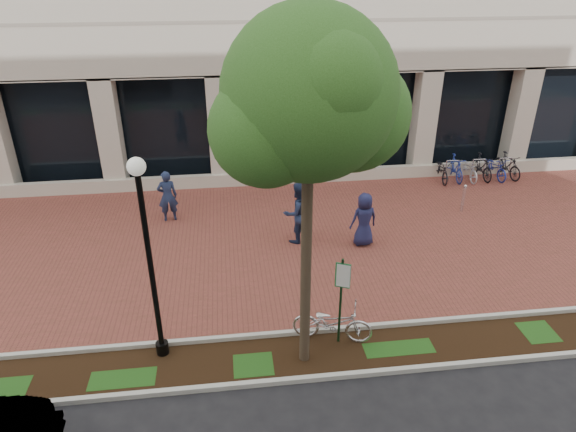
{
  "coord_description": "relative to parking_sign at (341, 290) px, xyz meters",
  "views": [
    {
      "loc": [
        -1.75,
        -13.94,
        8.02
      ],
      "look_at": [
        -0.1,
        -0.8,
        1.26
      ],
      "focal_mm": 32.0,
      "sensor_mm": 36.0,
      "label": 1
    }
  ],
  "objects": [
    {
      "name": "bike_rack_cluster",
      "position": [
        7.42,
        8.92,
        -0.98
      ],
      "size": [
        3.48,
        1.74,
        0.98
      ],
      "rotation": [
        0.0,
        0.0,
        0.01
      ],
      "color": "black",
      "rests_on": "ground"
    },
    {
      "name": "curb_street_side",
      "position": [
        -0.57,
        -1.13,
        -1.38
      ],
      "size": [
        40.0,
        0.12,
        0.12
      ],
      "primitive_type": "cube",
      "color": "#B9BAB0",
      "rests_on": "ground"
    },
    {
      "name": "brick_plaza",
      "position": [
        -0.57,
        4.87,
        -1.44
      ],
      "size": [
        40.0,
        9.0,
        0.01
      ],
      "primitive_type": "cube",
      "color": "brown",
      "rests_on": "ground"
    },
    {
      "name": "ground",
      "position": [
        -0.57,
        4.87,
        -1.44
      ],
      "size": [
        120.0,
        120.0,
        0.0
      ],
      "primitive_type": "plane",
      "color": "black",
      "rests_on": "ground"
    },
    {
      "name": "pedestrian_left",
      "position": [
        -4.37,
        6.74,
        -0.56
      ],
      "size": [
        0.7,
        0.51,
        1.77
      ],
      "primitive_type": "imported",
      "rotation": [
        0.0,
        0.0,
        3.28
      ],
      "color": "#1C2747",
      "rests_on": "ground"
    },
    {
      "name": "lamppost",
      "position": [
        -4.01,
        0.12,
        1.2
      ],
      "size": [
        0.36,
        0.36,
        4.69
      ],
      "color": "black",
      "rests_on": "ground"
    },
    {
      "name": "locked_bicycle",
      "position": [
        -0.14,
        0.11,
        -0.96
      ],
      "size": [
        1.96,
        1.14,
        0.97
      ],
      "primitive_type": "imported",
      "rotation": [
        0.0,
        0.0,
        1.28
      ],
      "color": "silver",
      "rests_on": "ground"
    },
    {
      "name": "street_tree",
      "position": [
        -0.82,
        -0.42,
        4.26
      ],
      "size": [
        3.68,
        3.07,
        7.44
      ],
      "color": "#4E402C",
      "rests_on": "ground"
    },
    {
      "name": "curb_plaza_side",
      "position": [
        -0.57,
        0.37,
        -1.38
      ],
      "size": [
        40.0,
        0.12,
        0.12
      ],
      "primitive_type": "cube",
      "color": "#B9BAB0",
      "rests_on": "ground"
    },
    {
      "name": "planting_strip",
      "position": [
        -0.57,
        -0.38,
        -1.44
      ],
      "size": [
        40.0,
        1.5,
        0.01
      ],
      "primitive_type": "cube",
      "color": "black",
      "rests_on": "ground"
    },
    {
      "name": "bollard",
      "position": [
        5.7,
        6.12,
        -0.92
      ],
      "size": [
        0.12,
        0.12,
        1.02
      ],
      "color": "silver",
      "rests_on": "ground"
    },
    {
      "name": "pedestrian_mid",
      "position": [
        -0.28,
        4.79,
        -0.46
      ],
      "size": [
        1.16,
        1.04,
        1.97
      ],
      "primitive_type": "imported",
      "rotation": [
        0.0,
        0.0,
        3.51
      ],
      "color": "#1D2A4A",
      "rests_on": "ground"
    },
    {
      "name": "parking_sign",
      "position": [
        0.0,
        0.0,
        0.0
      ],
      "size": [
        0.34,
        0.07,
        2.24
      ],
      "rotation": [
        0.0,
        0.0,
        -0.42
      ],
      "color": "#133519",
      "rests_on": "ground"
    },
    {
      "name": "pedestrian_right",
      "position": [
        1.69,
        4.35,
        -0.59
      ],
      "size": [
        0.91,
        0.67,
        1.7
      ],
      "primitive_type": "imported",
      "rotation": [
        0.0,
        0.0,
        3.3
      ],
      "color": "#1B1E44",
      "rests_on": "ground"
    }
  ]
}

